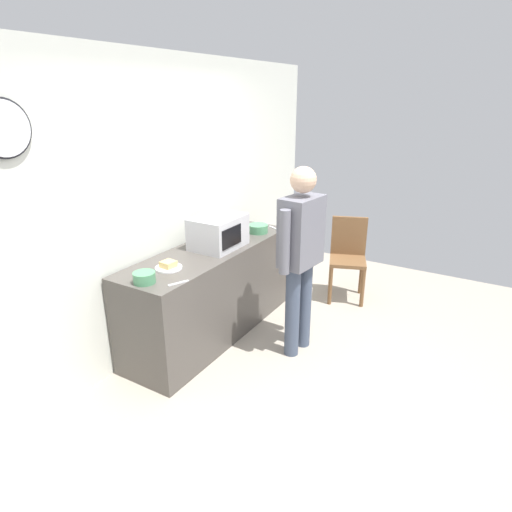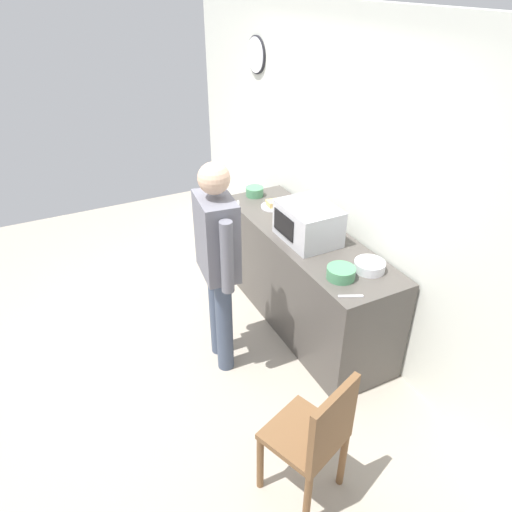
{
  "view_description": "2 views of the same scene",
  "coord_description": "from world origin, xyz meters",
  "px_view_note": "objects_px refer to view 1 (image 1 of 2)",
  "views": [
    {
      "loc": [
        -2.82,
        -1.11,
        2.25
      ],
      "look_at": [
        0.43,
        0.82,
        0.84
      ],
      "focal_mm": 30.39,
      "sensor_mm": 36.0,
      "label": 1
    },
    {
      "loc": [
        3.13,
        -0.71,
        2.78
      ],
      "look_at": [
        0.2,
        0.77,
        0.77
      ],
      "focal_mm": 32.97,
      "sensor_mm": 36.0,
      "label": 2
    }
  ],
  "objects_px": {
    "cereal_bowl": "(144,278)",
    "mixing_bowl": "(258,229)",
    "salad_bowl": "(239,225)",
    "person_standing": "(301,249)",
    "spoon_utensil": "(274,228)",
    "microwave": "(218,232)",
    "sandwich_plate": "(169,266)",
    "wooden_chair": "(348,254)",
    "fork_utensil": "(178,283)"
  },
  "relations": [
    {
      "from": "wooden_chair",
      "to": "microwave",
      "type": "bearing_deg",
      "value": 150.16
    },
    {
      "from": "spoon_utensil",
      "to": "person_standing",
      "type": "height_order",
      "value": "person_standing"
    },
    {
      "from": "spoon_utensil",
      "to": "person_standing",
      "type": "xyz_separation_m",
      "value": [
        -0.73,
        -0.66,
        0.1
      ]
    },
    {
      "from": "cereal_bowl",
      "to": "fork_utensil",
      "type": "xyz_separation_m",
      "value": [
        0.12,
        -0.23,
        -0.04
      ]
    },
    {
      "from": "sandwich_plate",
      "to": "fork_utensil",
      "type": "xyz_separation_m",
      "value": [
        -0.19,
        -0.27,
        -0.02
      ]
    },
    {
      "from": "salad_bowl",
      "to": "fork_utensil",
      "type": "height_order",
      "value": "salad_bowl"
    },
    {
      "from": "sandwich_plate",
      "to": "cereal_bowl",
      "type": "distance_m",
      "value": 0.31
    },
    {
      "from": "fork_utensil",
      "to": "wooden_chair",
      "type": "xyz_separation_m",
      "value": [
        2.25,
        -0.58,
        -0.37
      ]
    },
    {
      "from": "cereal_bowl",
      "to": "mixing_bowl",
      "type": "distance_m",
      "value": 1.56
    },
    {
      "from": "fork_utensil",
      "to": "person_standing",
      "type": "bearing_deg",
      "value": -32.68
    },
    {
      "from": "microwave",
      "to": "wooden_chair",
      "type": "relative_size",
      "value": 0.53
    },
    {
      "from": "person_standing",
      "to": "wooden_chair",
      "type": "relative_size",
      "value": 1.82
    },
    {
      "from": "sandwich_plate",
      "to": "person_standing",
      "type": "relative_size",
      "value": 0.13
    },
    {
      "from": "sandwich_plate",
      "to": "person_standing",
      "type": "xyz_separation_m",
      "value": [
        0.73,
        -0.86,
        0.09
      ]
    },
    {
      "from": "sandwich_plate",
      "to": "fork_utensil",
      "type": "bearing_deg",
      "value": -125.6
    },
    {
      "from": "mixing_bowl",
      "to": "spoon_utensil",
      "type": "distance_m",
      "value": 0.23
    },
    {
      "from": "microwave",
      "to": "spoon_utensil",
      "type": "xyz_separation_m",
      "value": [
        0.8,
        -0.16,
        -0.15
      ]
    },
    {
      "from": "microwave",
      "to": "person_standing",
      "type": "xyz_separation_m",
      "value": [
        0.07,
        -0.82,
        -0.04
      ]
    },
    {
      "from": "spoon_utensil",
      "to": "wooden_chair",
      "type": "distance_m",
      "value": 0.96
    },
    {
      "from": "spoon_utensil",
      "to": "mixing_bowl",
      "type": "bearing_deg",
      "value": 162.14
    },
    {
      "from": "microwave",
      "to": "cereal_bowl",
      "type": "xyz_separation_m",
      "value": [
        -0.97,
        0.01,
        -0.11
      ]
    },
    {
      "from": "mixing_bowl",
      "to": "wooden_chair",
      "type": "bearing_deg",
      "value": -41.27
    },
    {
      "from": "salad_bowl",
      "to": "person_standing",
      "type": "xyz_separation_m",
      "value": [
        -0.53,
        -0.98,
        0.07
      ]
    },
    {
      "from": "person_standing",
      "to": "fork_utensil",
      "type": "bearing_deg",
      "value": 147.32
    },
    {
      "from": "cereal_bowl",
      "to": "person_standing",
      "type": "relative_size",
      "value": 0.1
    },
    {
      "from": "salad_bowl",
      "to": "spoon_utensil",
      "type": "xyz_separation_m",
      "value": [
        0.21,
        -0.32,
        -0.03
      ]
    },
    {
      "from": "salad_bowl",
      "to": "fork_utensil",
      "type": "xyz_separation_m",
      "value": [
        -1.45,
        -0.39,
        -0.03
      ]
    },
    {
      "from": "microwave",
      "to": "mixing_bowl",
      "type": "distance_m",
      "value": 0.6
    },
    {
      "from": "salad_bowl",
      "to": "cereal_bowl",
      "type": "bearing_deg",
      "value": -174.46
    },
    {
      "from": "cereal_bowl",
      "to": "mixing_bowl",
      "type": "bearing_deg",
      "value": -3.47
    },
    {
      "from": "mixing_bowl",
      "to": "person_standing",
      "type": "xyz_separation_m",
      "value": [
        -0.51,
        -0.73,
        0.07
      ]
    },
    {
      "from": "person_standing",
      "to": "wooden_chair",
      "type": "distance_m",
      "value": 1.41
    },
    {
      "from": "mixing_bowl",
      "to": "fork_utensil",
      "type": "height_order",
      "value": "mixing_bowl"
    },
    {
      "from": "mixing_bowl",
      "to": "person_standing",
      "type": "height_order",
      "value": "person_standing"
    },
    {
      "from": "cereal_bowl",
      "to": "fork_utensil",
      "type": "distance_m",
      "value": 0.27
    },
    {
      "from": "salad_bowl",
      "to": "spoon_utensil",
      "type": "bearing_deg",
      "value": -57.05
    },
    {
      "from": "microwave",
      "to": "wooden_chair",
      "type": "xyz_separation_m",
      "value": [
        1.4,
        -0.81,
        -0.52
      ]
    },
    {
      "from": "mixing_bowl",
      "to": "microwave",
      "type": "bearing_deg",
      "value": 171.5
    },
    {
      "from": "sandwich_plate",
      "to": "mixing_bowl",
      "type": "bearing_deg",
      "value": -5.92
    },
    {
      "from": "spoon_utensil",
      "to": "microwave",
      "type": "bearing_deg",
      "value": 168.9
    },
    {
      "from": "spoon_utensil",
      "to": "wooden_chair",
      "type": "relative_size",
      "value": 0.18
    },
    {
      "from": "person_standing",
      "to": "wooden_chair",
      "type": "xyz_separation_m",
      "value": [
        1.33,
        0.01,
        -0.48
      ]
    },
    {
      "from": "fork_utensil",
      "to": "person_standing",
      "type": "height_order",
      "value": "person_standing"
    },
    {
      "from": "sandwich_plate",
      "to": "person_standing",
      "type": "distance_m",
      "value": 1.13
    },
    {
      "from": "microwave",
      "to": "wooden_chair",
      "type": "height_order",
      "value": "microwave"
    },
    {
      "from": "salad_bowl",
      "to": "mixing_bowl",
      "type": "relative_size",
      "value": 1.1
    },
    {
      "from": "salad_bowl",
      "to": "wooden_chair",
      "type": "relative_size",
      "value": 0.24
    },
    {
      "from": "cereal_bowl",
      "to": "microwave",
      "type": "bearing_deg",
      "value": -0.4
    },
    {
      "from": "cereal_bowl",
      "to": "mixing_bowl",
      "type": "relative_size",
      "value": 0.84
    },
    {
      "from": "sandwich_plate",
      "to": "mixing_bowl",
      "type": "xyz_separation_m",
      "value": [
        1.24,
        -0.13,
        0.02
      ]
    }
  ]
}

